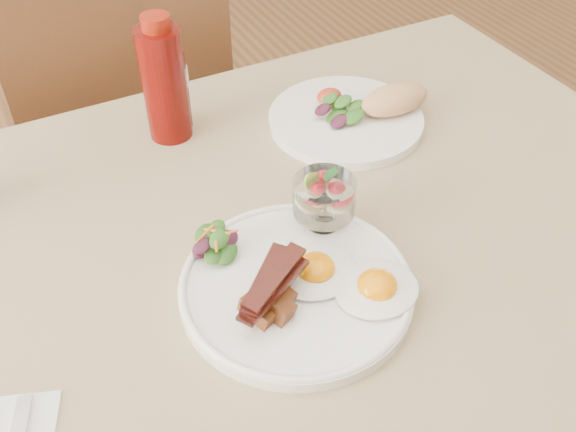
# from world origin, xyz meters

# --- Properties ---
(table) EXTENTS (1.33, 0.88, 0.75)m
(table) POSITION_xyz_m (0.00, 0.00, 0.66)
(table) COLOR brown
(table) RESTS_ON ground
(chair_far) EXTENTS (0.42, 0.42, 0.93)m
(chair_far) POSITION_xyz_m (0.00, 0.66, 0.52)
(chair_far) COLOR brown
(chair_far) RESTS_ON ground
(main_plate) EXTENTS (0.28, 0.28, 0.02)m
(main_plate) POSITION_xyz_m (0.03, -0.08, 0.76)
(main_plate) COLOR white
(main_plate) RESTS_ON table
(fried_eggs) EXTENTS (0.17, 0.17, 0.03)m
(fried_eggs) POSITION_xyz_m (0.08, -0.10, 0.78)
(fried_eggs) COLOR white
(fried_eggs) RESTS_ON main_plate
(bacon_potato_pile) EXTENTS (0.11, 0.09, 0.05)m
(bacon_potato_pile) POSITION_xyz_m (-0.02, -0.10, 0.79)
(bacon_potato_pile) COLOR brown
(bacon_potato_pile) RESTS_ON main_plate
(side_salad) EXTENTS (0.07, 0.06, 0.04)m
(side_salad) POSITION_xyz_m (-0.04, 0.01, 0.78)
(side_salad) COLOR #204F15
(side_salad) RESTS_ON main_plate
(fruit_cup) EXTENTS (0.08, 0.08, 0.08)m
(fruit_cup) POSITION_xyz_m (0.11, -0.00, 0.81)
(fruit_cup) COLOR white
(fruit_cup) RESTS_ON main_plate
(second_plate) EXTENTS (0.26, 0.25, 0.06)m
(second_plate) POSITION_xyz_m (0.28, 0.20, 0.77)
(second_plate) COLOR white
(second_plate) RESTS_ON table
(ketchup_bottle) EXTENTS (0.08, 0.08, 0.20)m
(ketchup_bottle) POSITION_xyz_m (0.01, 0.30, 0.84)
(ketchup_bottle) COLOR #510704
(ketchup_bottle) RESTS_ON table
(hot_sauce_bottle) EXTENTS (0.04, 0.04, 0.15)m
(hot_sauce_bottle) POSITION_xyz_m (0.03, 0.32, 0.82)
(hot_sauce_bottle) COLOR #510704
(hot_sauce_bottle) RESTS_ON table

